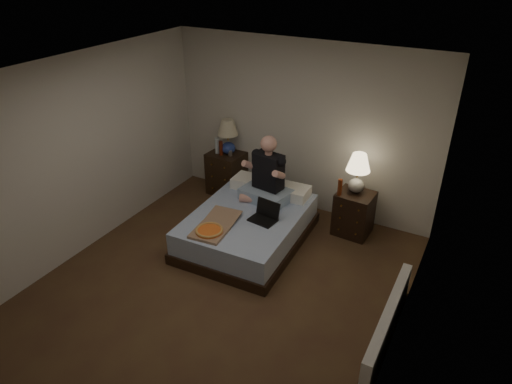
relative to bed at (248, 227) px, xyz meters
The scene contains 19 objects.
floor 1.02m from the bed, 80.03° to the right, with size 4.00×4.50×0.00m, color brown.
ceiling 2.49m from the bed, 80.03° to the right, with size 4.00×4.50×0.00m, color white.
wall_back 1.64m from the bed, 82.25° to the left, with size 4.00×2.50×0.00m, color silver.
wall_front 3.40m from the bed, 86.94° to the right, with size 4.00×2.50×0.00m, color silver.
wall_left 2.31m from the bed, 151.75° to the right, with size 4.50×2.50×0.00m, color silver.
wall_right 2.60m from the bed, 24.32° to the right, with size 4.50×2.50×0.00m, color silver.
bed is the anchor object (origin of this frame).
nightstand_left 1.46m from the bed, 132.70° to the left, with size 0.53×0.48×0.69m, color black.
nightstand_right 1.48m from the bed, 37.08° to the left, with size 0.48×0.43×0.62m, color black.
lamp_left 1.61m from the bed, 131.54° to the left, with size 0.32×0.32×0.56m, color navy, non-canonical shape.
lamp_right 1.63m from the bed, 39.13° to the left, with size 0.32×0.32×0.56m, color gray, non-canonical shape.
water_bottle 1.61m from the bed, 137.87° to the left, with size 0.07×0.07×0.25m, color silver.
soda_can 1.44m from the bed, 130.95° to the left, with size 0.07×0.07×0.10m, color #B5B5B0.
beer_bottle_left 1.53m from the bed, 136.30° to the left, with size 0.06×0.06×0.23m, color #531A0B.
beer_bottle_right 1.34m from the bed, 37.23° to the left, with size 0.06×0.06×0.23m, color #62240E.
person 0.82m from the bed, 84.42° to the left, with size 0.66×0.52×0.93m, color black, non-canonical shape.
laptop 0.44m from the bed, 15.13° to the right, with size 0.34×0.28×0.24m, color black, non-canonical shape.
pizza_box 0.72m from the bed, 104.82° to the right, with size 0.40×0.76×0.08m, color #9F7C5F, non-canonical shape.
radiator 2.26m from the bed, 21.49° to the right, with size 0.10×1.60×0.40m, color white.
Camera 1 is at (2.39, -3.49, 3.59)m, focal length 32.00 mm.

